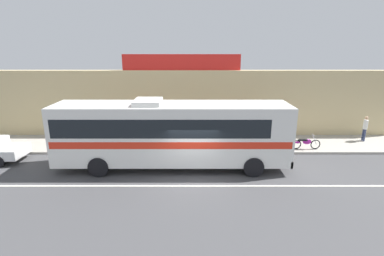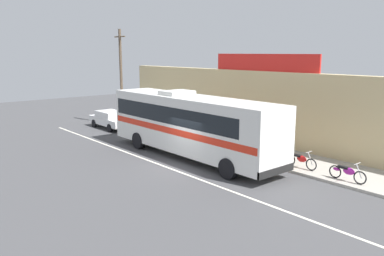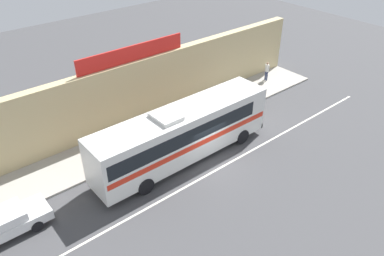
{
  "view_description": "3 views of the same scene",
  "coord_description": "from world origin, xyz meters",
  "px_view_note": "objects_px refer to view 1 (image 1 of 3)",
  "views": [
    {
      "loc": [
        -0.07,
        -13.51,
        6.51
      ],
      "look_at": [
        -0.01,
        1.94,
        2.11
      ],
      "focal_mm": 27.34,
      "sensor_mm": 36.0,
      "label": 1
    },
    {
      "loc": [
        15.69,
        -12.66,
        6.0
      ],
      "look_at": [
        -1.84,
        2.19,
        1.53
      ],
      "focal_mm": 36.56,
      "sensor_mm": 36.0,
      "label": 2
    },
    {
      "loc": [
        -13.27,
        -14.04,
        15.07
      ],
      "look_at": [
        0.28,
        2.28,
        1.37
      ],
      "focal_mm": 35.47,
      "sensor_mm": 36.0,
      "label": 3
    }
  ],
  "objects_px": {
    "motorcycle_purple": "(262,142)",
    "pedestrian_near_shop": "(364,126)",
    "intercity_bus": "(169,131)",
    "pedestrian_far_right": "(217,132)",
    "motorcycle_green": "(304,143)",
    "motorcycle_blue": "(241,142)"
  },
  "relations": [
    {
      "from": "motorcycle_purple",
      "to": "pedestrian_near_shop",
      "type": "relative_size",
      "value": 1.09
    },
    {
      "from": "intercity_bus",
      "to": "pedestrian_far_right",
      "type": "xyz_separation_m",
      "value": [
        2.84,
        3.18,
        -1.0
      ]
    },
    {
      "from": "intercity_bus",
      "to": "motorcycle_purple",
      "type": "distance_m",
      "value": 6.46
    },
    {
      "from": "motorcycle_green",
      "to": "motorcycle_purple",
      "type": "distance_m",
      "value": 2.64
    },
    {
      "from": "motorcycle_purple",
      "to": "intercity_bus",
      "type": "bearing_deg",
      "value": -154.93
    },
    {
      "from": "motorcycle_green",
      "to": "motorcycle_purple",
      "type": "height_order",
      "value": "same"
    },
    {
      "from": "pedestrian_near_shop",
      "to": "pedestrian_far_right",
      "type": "bearing_deg",
      "value": -174.36
    },
    {
      "from": "intercity_bus",
      "to": "motorcycle_blue",
      "type": "relative_size",
      "value": 6.47
    },
    {
      "from": "motorcycle_blue",
      "to": "pedestrian_near_shop",
      "type": "bearing_deg",
      "value": 9.99
    },
    {
      "from": "motorcycle_green",
      "to": "motorcycle_blue",
      "type": "bearing_deg",
      "value": 177.82
    },
    {
      "from": "motorcycle_purple",
      "to": "motorcycle_green",
      "type": "bearing_deg",
      "value": -3.44
    },
    {
      "from": "motorcycle_purple",
      "to": "pedestrian_near_shop",
      "type": "xyz_separation_m",
      "value": [
        7.27,
        1.52,
        0.59
      ]
    },
    {
      "from": "motorcycle_green",
      "to": "motorcycle_purple",
      "type": "relative_size",
      "value": 0.97
    },
    {
      "from": "motorcycle_blue",
      "to": "pedestrian_far_right",
      "type": "xyz_separation_m",
      "value": [
        -1.49,
        0.52,
        0.5
      ]
    },
    {
      "from": "motorcycle_green",
      "to": "pedestrian_far_right",
      "type": "xyz_separation_m",
      "value": [
        -5.5,
        0.67,
        0.5
      ]
    },
    {
      "from": "motorcycle_green",
      "to": "pedestrian_near_shop",
      "type": "relative_size",
      "value": 1.06
    },
    {
      "from": "motorcycle_purple",
      "to": "pedestrian_far_right",
      "type": "height_order",
      "value": "pedestrian_far_right"
    },
    {
      "from": "motorcycle_green",
      "to": "pedestrian_far_right",
      "type": "distance_m",
      "value": 5.56
    },
    {
      "from": "pedestrian_far_right",
      "to": "intercity_bus",
      "type": "bearing_deg",
      "value": -131.77
    },
    {
      "from": "pedestrian_near_shop",
      "to": "motorcycle_green",
      "type": "bearing_deg",
      "value": -160.13
    },
    {
      "from": "pedestrian_far_right",
      "to": "pedestrian_near_shop",
      "type": "bearing_deg",
      "value": 5.64
    },
    {
      "from": "motorcycle_blue",
      "to": "pedestrian_near_shop",
      "type": "distance_m",
      "value": 8.79
    }
  ]
}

